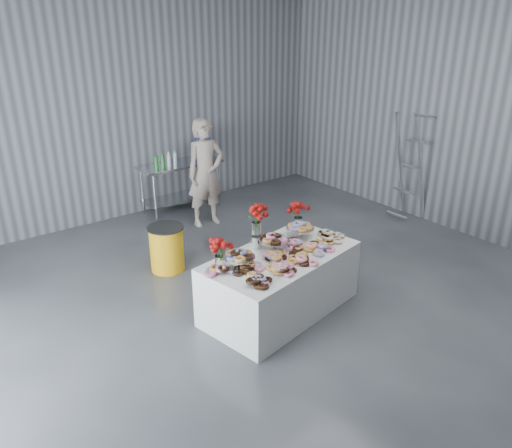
# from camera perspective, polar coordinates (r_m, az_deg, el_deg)

# --- Properties ---
(ground) EXTENTS (9.00, 9.00, 0.00)m
(ground) POSITION_cam_1_polar(r_m,az_deg,el_deg) (5.94, 4.70, -11.63)
(ground) COLOR #35373C
(ground) RESTS_ON ground
(room_walls) EXTENTS (8.04, 9.04, 4.02)m
(room_walls) POSITION_cam_1_polar(r_m,az_deg,el_deg) (4.82, 2.66, 14.29)
(room_walls) COLOR gray
(room_walls) RESTS_ON ground
(display_table) EXTENTS (2.05, 1.32, 0.75)m
(display_table) POSITION_cam_1_polar(r_m,az_deg,el_deg) (6.04, 2.82, -6.72)
(display_table) COLOR white
(display_table) RESTS_ON ground
(prep_table) EXTENTS (1.50, 0.60, 0.90)m
(prep_table) POSITION_cam_1_polar(r_m,az_deg,el_deg) (9.15, -8.62, 5.25)
(prep_table) COLOR silver
(prep_table) RESTS_ON ground
(donut_mounds) EXTENTS (1.92, 1.10, 0.09)m
(donut_mounds) POSITION_cam_1_polar(r_m,az_deg,el_deg) (5.81, 3.22, -3.31)
(donut_mounds) COLOR tan
(donut_mounds) RESTS_ON display_table
(cake_stand_left) EXTENTS (0.36, 0.36, 0.17)m
(cake_stand_left) POSITION_cam_1_polar(r_m,az_deg,el_deg) (5.53, -1.94, -3.65)
(cake_stand_left) COLOR silver
(cake_stand_left) RESTS_ON display_table
(cake_stand_mid) EXTENTS (0.36, 0.36, 0.17)m
(cake_stand_mid) POSITION_cam_1_polar(r_m,az_deg,el_deg) (5.93, 2.11, -1.73)
(cake_stand_mid) COLOR silver
(cake_stand_mid) RESTS_ON display_table
(cake_stand_right) EXTENTS (0.36, 0.36, 0.17)m
(cake_stand_right) POSITION_cam_1_polar(r_m,az_deg,el_deg) (6.28, 5.07, -0.32)
(cake_stand_right) COLOR silver
(cake_stand_right) RESTS_ON display_table
(danish_pile) EXTENTS (0.48, 0.48, 0.11)m
(danish_pile) POSITION_cam_1_polar(r_m,az_deg,el_deg) (6.31, 8.31, -1.22)
(danish_pile) COLOR silver
(danish_pile) RESTS_ON display_table
(bouquet_left) EXTENTS (0.26, 0.26, 0.42)m
(bouquet_left) POSITION_cam_1_polar(r_m,az_deg,el_deg) (5.40, -4.21, -2.54)
(bouquet_left) COLOR white
(bouquet_left) RESTS_ON display_table
(bouquet_right) EXTENTS (0.26, 0.26, 0.42)m
(bouquet_right) POSITION_cam_1_polar(r_m,az_deg,el_deg) (6.42, 4.88, 1.71)
(bouquet_right) COLOR white
(bouquet_right) RESTS_ON display_table
(bouquet_center) EXTENTS (0.26, 0.26, 0.57)m
(bouquet_center) POSITION_cam_1_polar(r_m,az_deg,el_deg) (5.88, 0.03, 0.63)
(bouquet_center) COLOR silver
(bouquet_center) RESTS_ON display_table
(water_jug) EXTENTS (0.28, 0.28, 0.55)m
(water_jug) POSITION_cam_1_polar(r_m,az_deg,el_deg) (9.25, -6.09, 8.98)
(water_jug) COLOR blue
(water_jug) RESTS_ON prep_table
(drink_bottles) EXTENTS (0.54, 0.08, 0.27)m
(drink_bottles) POSITION_cam_1_polar(r_m,az_deg,el_deg) (8.81, -10.28, 7.26)
(drink_bottles) COLOR #268C33
(drink_bottles) RESTS_ON prep_table
(person) EXTENTS (0.70, 0.49, 1.81)m
(person) POSITION_cam_1_polar(r_m,az_deg,el_deg) (8.39, -5.77, 5.81)
(person) COLOR #CC8C93
(person) RESTS_ON ground
(trash_barrel) EXTENTS (0.51, 0.51, 0.65)m
(trash_barrel) POSITION_cam_1_polar(r_m,az_deg,el_deg) (7.10, -10.15, -2.73)
(trash_barrel) COLOR yellow
(trash_barrel) RESTS_ON ground
(stepladder) EXTENTS (0.74, 0.48, 1.90)m
(stepladder) POSITION_cam_1_polar(r_m,az_deg,el_deg) (8.96, 17.22, 6.31)
(stepladder) COLOR silver
(stepladder) RESTS_ON ground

